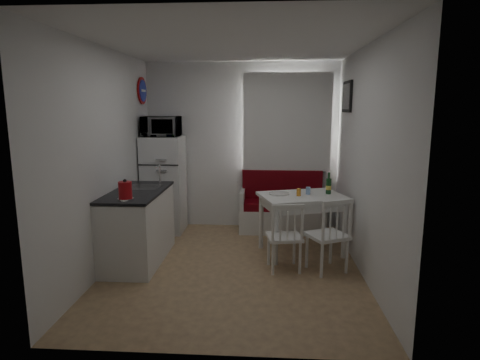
% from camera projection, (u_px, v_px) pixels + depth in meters
% --- Properties ---
extents(floor, '(3.00, 3.50, 0.02)m').
position_uv_depth(floor, '(233.00, 267.00, 4.85)').
color(floor, '#91704D').
rests_on(floor, ground).
extents(ceiling, '(3.00, 3.50, 0.02)m').
position_uv_depth(ceiling, '(233.00, 43.00, 4.38)').
color(ceiling, white).
rests_on(ceiling, wall_back).
extents(wall_back, '(3.00, 0.02, 2.60)m').
position_uv_depth(wall_back, '(242.00, 146.00, 6.33)').
color(wall_back, white).
rests_on(wall_back, floor).
extents(wall_front, '(3.00, 0.02, 2.60)m').
position_uv_depth(wall_front, '(214.00, 193.00, 2.90)').
color(wall_front, white).
rests_on(wall_front, floor).
extents(wall_left, '(0.02, 3.50, 2.60)m').
position_uv_depth(wall_left, '(106.00, 160.00, 4.71)').
color(wall_left, white).
rests_on(wall_left, floor).
extents(wall_right, '(0.02, 3.50, 2.60)m').
position_uv_depth(wall_right, '(365.00, 162.00, 4.52)').
color(wall_right, white).
rests_on(wall_right, floor).
extents(window, '(1.22, 0.06, 1.47)m').
position_uv_depth(window, '(287.00, 126.00, 6.20)').
color(window, white).
rests_on(window, wall_back).
extents(curtain, '(1.35, 0.02, 1.50)m').
position_uv_depth(curtain, '(287.00, 123.00, 6.12)').
color(curtain, white).
rests_on(curtain, wall_back).
extents(kitchen_counter, '(0.62, 1.32, 1.16)m').
position_uv_depth(kitchen_counter, '(139.00, 226.00, 5.00)').
color(kitchen_counter, white).
rests_on(kitchen_counter, floor).
extents(wall_sign, '(0.03, 0.40, 0.40)m').
position_uv_depth(wall_sign, '(143.00, 91.00, 5.98)').
color(wall_sign, '#1C30A9').
rests_on(wall_sign, wall_left).
extents(picture_frame, '(0.04, 0.52, 0.42)m').
position_uv_depth(picture_frame, '(347.00, 97.00, 5.47)').
color(picture_frame, black).
rests_on(picture_frame, wall_right).
extents(bench, '(1.31, 0.50, 0.94)m').
position_uv_depth(bench, '(282.00, 211.00, 6.24)').
color(bench, white).
rests_on(bench, floor).
extents(dining_table, '(1.22, 1.01, 0.79)m').
position_uv_depth(dining_table, '(302.00, 202.00, 5.21)').
color(dining_table, white).
rests_on(dining_table, floor).
extents(chair_left, '(0.45, 0.43, 0.45)m').
position_uv_depth(chair_left, '(285.00, 230.00, 4.62)').
color(chair_left, white).
rests_on(chair_left, floor).
extents(chair_right, '(0.55, 0.56, 0.48)m').
position_uv_depth(chair_right, '(329.00, 228.00, 4.58)').
color(chair_right, white).
rests_on(chair_right, floor).
extents(fridge, '(0.59, 0.59, 1.48)m').
position_uv_depth(fridge, '(164.00, 184.00, 6.17)').
color(fridge, white).
rests_on(fridge, floor).
extents(microwave, '(0.54, 0.37, 0.30)m').
position_uv_depth(microwave, '(161.00, 126.00, 5.96)').
color(microwave, white).
rests_on(microwave, fridge).
extents(kettle, '(0.17, 0.17, 0.23)m').
position_uv_depth(kettle, '(125.00, 190.00, 4.37)').
color(kettle, '#B20E15').
rests_on(kettle, kitchen_counter).
extents(wine_bottle, '(0.07, 0.07, 0.29)m').
position_uv_depth(wine_bottle, '(329.00, 183.00, 5.25)').
color(wine_bottle, '#16451D').
rests_on(wine_bottle, dining_table).
extents(drinking_glass_orange, '(0.06, 0.06, 0.10)m').
position_uv_depth(drinking_glass_orange, '(299.00, 192.00, 5.14)').
color(drinking_glass_orange, orange).
rests_on(drinking_glass_orange, dining_table).
extents(drinking_glass_blue, '(0.06, 0.06, 0.10)m').
position_uv_depth(drinking_glass_blue, '(308.00, 191.00, 5.23)').
color(drinking_glass_blue, '#8AAFEB').
rests_on(drinking_glass_blue, dining_table).
extents(plate, '(0.27, 0.27, 0.02)m').
position_uv_depth(plate, '(279.00, 194.00, 5.24)').
color(plate, white).
rests_on(plate, dining_table).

